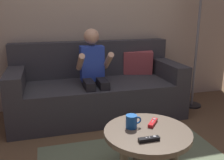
# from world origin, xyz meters

# --- Properties ---
(wall_back) EXTENTS (4.18, 0.05, 2.50)m
(wall_back) POSITION_xyz_m (0.00, 1.80, 1.25)
(wall_back) COLOR #B2A38E
(wall_back) RESTS_ON ground
(couch) EXTENTS (1.94, 0.80, 0.84)m
(couch) POSITION_xyz_m (0.02, 1.41, 0.30)
(couch) COLOR #38383D
(couch) RESTS_ON ground
(person_seated_on_couch) EXTENTS (0.36, 0.44, 1.02)m
(person_seated_on_couch) POSITION_xyz_m (-0.06, 1.22, 0.57)
(person_seated_on_couch) COLOR black
(person_seated_on_couch) RESTS_ON ground
(coffee_table) EXTENTS (0.61, 0.61, 0.39)m
(coffee_table) POSITION_xyz_m (0.09, 0.12, 0.33)
(coffee_table) COLOR brown
(coffee_table) RESTS_ON ground
(game_remote_red_near_edge) EXTENTS (0.12, 0.13, 0.03)m
(game_remote_red_near_edge) POSITION_xyz_m (0.17, 0.20, 0.40)
(game_remote_red_near_edge) COLOR red
(game_remote_red_near_edge) RESTS_ON coffee_table
(game_remote_black_center) EXTENTS (0.14, 0.04, 0.03)m
(game_remote_black_center) POSITION_xyz_m (0.05, -0.02, 0.40)
(game_remote_black_center) COLOR black
(game_remote_black_center) RESTS_ON coffee_table
(coffee_mug) EXTENTS (0.12, 0.08, 0.09)m
(coffee_mug) POSITION_xyz_m (-0.00, 0.19, 0.44)
(coffee_mug) COLOR #1959B2
(coffee_mug) RESTS_ON coffee_table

